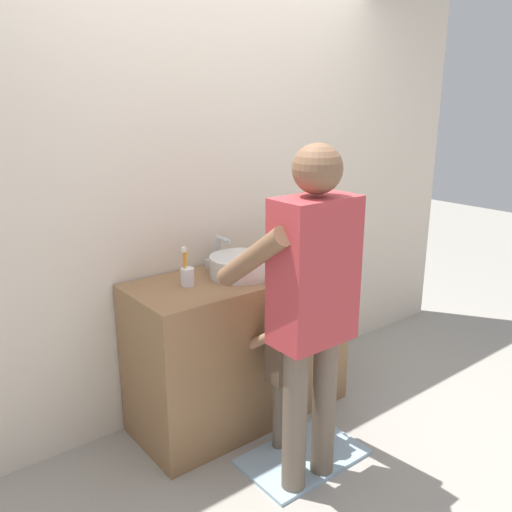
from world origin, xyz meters
name	(u,v)px	position (x,y,z in m)	size (l,w,h in m)	color
ground_plane	(272,436)	(0.00, 0.00, 0.00)	(14.00, 14.00, 0.00)	#9E998E
back_wall	(206,183)	(0.00, 0.62, 1.35)	(4.40, 0.08, 2.70)	beige
vanity_cabinet	(240,346)	(0.00, 0.30, 0.44)	(1.26, 0.54, 0.88)	olive
sink_basin	(241,265)	(0.00, 0.28, 0.94)	(0.36, 0.36, 0.11)	silver
faucet	(219,253)	(0.00, 0.50, 0.96)	(0.18, 0.14, 0.18)	#B7BABF
toothbrush_cup	(187,276)	(-0.32, 0.32, 0.93)	(0.07, 0.07, 0.21)	silver
soap_bottle	(282,254)	(0.30, 0.28, 0.95)	(0.06, 0.06, 0.17)	#66B2D1
bath_mat	(303,457)	(0.00, -0.25, 0.01)	(0.64, 0.40, 0.02)	#99B7CC
child_toddler	(286,356)	(0.00, -0.10, 0.54)	(0.28, 0.28, 0.90)	#6B5B4C
adult_parent	(311,292)	(-0.10, -0.37, 0.99)	(0.51, 0.54, 1.65)	#6B5B4C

